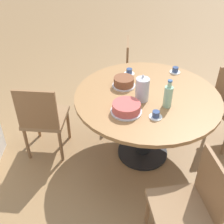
# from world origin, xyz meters

# --- Properties ---
(ground_plane) EXTENTS (14.00, 14.00, 0.00)m
(ground_plane) POSITION_xyz_m (0.00, 0.00, 0.00)
(ground_plane) COLOR #937047
(dining_table) EXTENTS (1.39, 1.39, 0.76)m
(dining_table) POSITION_xyz_m (0.00, 0.00, 0.62)
(dining_table) COLOR black
(dining_table) RESTS_ON ground_plane
(chair_a) EXTENTS (0.44, 0.44, 0.87)m
(chair_a) POSITION_xyz_m (1.04, 0.00, 0.47)
(chair_a) COLOR olive
(chair_a) RESTS_ON ground_plane
(chair_b) EXTENTS (0.46, 0.46, 0.87)m
(chair_b) POSITION_xyz_m (0.03, 1.03, 0.47)
(chair_b) COLOR olive
(chair_b) RESTS_ON ground_plane
(chair_c) EXTENTS (0.48, 0.48, 0.87)m
(chair_c) POSITION_xyz_m (-1.01, -0.22, 0.47)
(chair_c) COLOR olive
(chair_c) RESTS_ON ground_plane
(coffee_pot) EXTENTS (0.12, 0.12, 0.26)m
(coffee_pot) POSITION_xyz_m (-0.08, 0.06, 0.88)
(coffee_pot) COLOR silver
(coffee_pot) RESTS_ON dining_table
(water_bottle) EXTENTS (0.08, 0.08, 0.27)m
(water_bottle) POSITION_xyz_m (-0.18, -0.15, 0.87)
(water_bottle) COLOR #99C6A3
(water_bottle) RESTS_ON dining_table
(cake_main) EXTENTS (0.28, 0.28, 0.09)m
(cake_main) POSITION_xyz_m (-0.27, 0.21, 0.80)
(cake_main) COLOR silver
(cake_main) RESTS_ON dining_table
(cake_second) EXTENTS (0.23, 0.23, 0.09)m
(cake_second) POSITION_xyz_m (0.17, 0.22, 0.80)
(cake_second) COLOR silver
(cake_second) RESTS_ON dining_table
(cup_a) EXTENTS (0.11, 0.11, 0.06)m
(cup_a) POSITION_xyz_m (-0.35, -0.03, 0.78)
(cup_a) COLOR white
(cup_a) RESTS_ON dining_table
(cup_b) EXTENTS (0.11, 0.11, 0.06)m
(cup_b) POSITION_xyz_m (0.42, 0.15, 0.78)
(cup_b) COLOR white
(cup_b) RESTS_ON dining_table
(cup_c) EXTENTS (0.11, 0.11, 0.06)m
(cup_c) POSITION_xyz_m (0.45, -0.34, 0.78)
(cup_c) COLOR white
(cup_c) RESTS_ON dining_table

